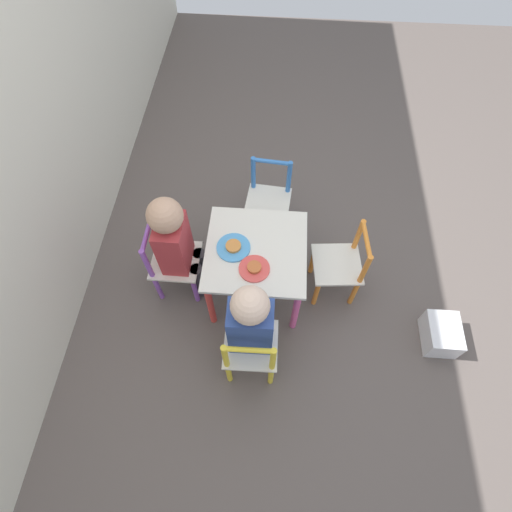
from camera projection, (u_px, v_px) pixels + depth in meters
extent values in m
plane|color=#5B514C|center=(256.00, 287.00, 2.39)|extent=(6.00, 6.00, 0.00)
cube|color=silver|center=(256.00, 251.00, 2.03)|extent=(0.52, 0.52, 0.02)
cylinder|color=#E5599E|center=(296.00, 311.00, 2.09)|extent=(0.04, 0.04, 0.41)
cylinder|color=green|center=(297.00, 240.00, 2.32)|extent=(0.04, 0.04, 0.41)
cylinder|color=#DB3D38|center=(210.00, 305.00, 2.11)|extent=(0.04, 0.04, 0.41)
cylinder|color=teal|center=(221.00, 235.00, 2.34)|extent=(0.04, 0.04, 0.41)
cube|color=silver|center=(176.00, 260.00, 2.18)|extent=(0.26, 0.26, 0.02)
cylinder|color=#8E51BC|center=(195.00, 290.00, 2.24)|extent=(0.03, 0.03, 0.25)
cylinder|color=#8E51BC|center=(201.00, 258.00, 2.35)|extent=(0.03, 0.03, 0.25)
cylinder|color=#8E51BC|center=(158.00, 287.00, 2.25)|extent=(0.03, 0.03, 0.25)
cylinder|color=#8E51BC|center=(165.00, 255.00, 2.36)|extent=(0.03, 0.03, 0.25)
cylinder|color=#8E51BC|center=(147.00, 264.00, 2.03)|extent=(0.03, 0.03, 0.25)
cylinder|color=#8E51BC|center=(156.00, 230.00, 2.14)|extent=(0.03, 0.03, 0.25)
cylinder|color=#8E51BC|center=(147.00, 234.00, 1.99)|extent=(0.21, 0.03, 0.02)
cube|color=silver|center=(251.00, 344.00, 1.93)|extent=(0.26, 0.26, 0.02)
cylinder|color=yellow|center=(272.00, 334.00, 2.10)|extent=(0.03, 0.03, 0.25)
cylinder|color=yellow|center=(232.00, 332.00, 2.11)|extent=(0.03, 0.03, 0.25)
cylinder|color=yellow|center=(271.00, 375.00, 1.99)|extent=(0.03, 0.03, 0.25)
cylinder|color=yellow|center=(229.00, 372.00, 2.00)|extent=(0.03, 0.03, 0.25)
cylinder|color=yellow|center=(273.00, 360.00, 1.77)|extent=(0.03, 0.03, 0.25)
cylinder|color=yellow|center=(225.00, 357.00, 1.78)|extent=(0.03, 0.03, 0.25)
cylinder|color=yellow|center=(249.00, 350.00, 1.68)|extent=(0.03, 0.21, 0.02)
cube|color=silver|center=(268.00, 203.00, 2.39)|extent=(0.28, 0.28, 0.02)
cylinder|color=#387AD1|center=(248.00, 228.00, 2.46)|extent=(0.03, 0.03, 0.25)
cylinder|color=#387AD1|center=(282.00, 232.00, 2.44)|extent=(0.03, 0.03, 0.25)
cylinder|color=#387AD1|center=(254.00, 201.00, 2.57)|extent=(0.03, 0.03, 0.25)
cylinder|color=#387AD1|center=(286.00, 205.00, 2.55)|extent=(0.03, 0.03, 0.25)
cylinder|color=#387AD1|center=(253.00, 174.00, 2.35)|extent=(0.03, 0.03, 0.25)
cylinder|color=#387AD1|center=(289.00, 178.00, 2.33)|extent=(0.03, 0.03, 0.25)
cylinder|color=#387AD1|center=(272.00, 162.00, 2.24)|extent=(0.04, 0.21, 0.02)
cube|color=silver|center=(337.00, 264.00, 2.17)|extent=(0.28, 0.28, 0.02)
cylinder|color=orange|center=(313.00, 260.00, 2.34)|extent=(0.03, 0.03, 0.25)
cylinder|color=orange|center=(316.00, 293.00, 2.23)|extent=(0.03, 0.03, 0.25)
cylinder|color=orange|center=(349.00, 260.00, 2.34)|extent=(0.03, 0.03, 0.25)
cylinder|color=orange|center=(354.00, 292.00, 2.23)|extent=(0.03, 0.03, 0.25)
cylinder|color=orange|center=(358.00, 235.00, 2.12)|extent=(0.03, 0.03, 0.25)
cylinder|color=orange|center=(365.00, 270.00, 2.01)|extent=(0.03, 0.03, 0.25)
cylinder|color=orange|center=(367.00, 240.00, 1.97)|extent=(0.21, 0.04, 0.02)
cylinder|color=#38383D|center=(199.00, 280.00, 2.26)|extent=(0.07, 0.07, 0.27)
cylinder|color=#38383D|center=(202.00, 265.00, 2.31)|extent=(0.07, 0.07, 0.27)
cube|color=#B23338|center=(174.00, 243.00, 2.04)|extent=(0.20, 0.14, 0.33)
sphere|color=tan|center=(165.00, 215.00, 1.83)|extent=(0.17, 0.17, 0.17)
cylinder|color=#4C608E|center=(262.00, 331.00, 2.10)|extent=(0.07, 0.07, 0.27)
cylinder|color=#4C608E|center=(243.00, 330.00, 2.11)|extent=(0.07, 0.07, 0.27)
cube|color=#2D478E|center=(251.00, 327.00, 1.80)|extent=(0.14, 0.20, 0.33)
sphere|color=beige|center=(250.00, 305.00, 1.59)|extent=(0.16, 0.16, 0.16)
cylinder|color=#4C9EE0|center=(233.00, 248.00, 2.02)|extent=(0.17, 0.17, 0.01)
cylinder|color=#D6843D|center=(233.00, 246.00, 2.01)|extent=(0.08, 0.08, 0.02)
cylinder|color=#E54C47|center=(254.00, 269.00, 1.96)|extent=(0.15, 0.15, 0.01)
cylinder|color=#CC6633|center=(254.00, 267.00, 1.95)|extent=(0.07, 0.07, 0.02)
cube|color=silver|center=(441.00, 334.00, 2.16)|extent=(0.22, 0.17, 0.15)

